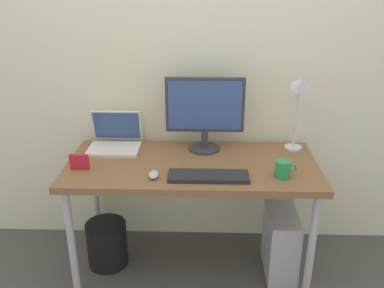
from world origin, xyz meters
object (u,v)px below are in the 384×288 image
at_px(monitor, 205,110).
at_px(computer_tower, 280,243).
at_px(laptop, 115,139).
at_px(photo_frame, 79,162).
at_px(desk, 192,173).
at_px(coffee_mug, 283,169).
at_px(wastebasket, 107,244).
at_px(mouse, 154,175).
at_px(desk_lamp, 299,95).
at_px(keyboard, 208,176).

distance_m(monitor, computer_tower, 0.96).
bearing_deg(laptop, photo_frame, -112.94).
relative_size(desk, laptop, 4.62).
distance_m(desk, coffee_mug, 0.54).
xyz_separation_m(monitor, laptop, (-0.57, 0.02, -0.20)).
xyz_separation_m(photo_frame, wastebasket, (0.08, 0.12, -0.64)).
bearing_deg(mouse, coffee_mug, 2.28).
relative_size(mouse, photo_frame, 0.82).
bearing_deg(desk, computer_tower, -2.73).
bearing_deg(desk_lamp, keyboard, -143.51).
relative_size(monitor, photo_frame, 4.39).
height_order(desk, laptop, laptop).
xyz_separation_m(laptop, keyboard, (0.59, -0.42, -0.05)).
xyz_separation_m(desk, desk_lamp, (0.64, 0.21, 0.42)).
bearing_deg(wastebasket, computer_tower, -1.91).
height_order(desk, keyboard, keyboard).
bearing_deg(keyboard, monitor, 93.31).
xyz_separation_m(coffee_mug, computer_tower, (0.06, 0.14, -0.58)).
height_order(mouse, photo_frame, photo_frame).
height_order(photo_frame, wastebasket, photo_frame).
bearing_deg(desk, photo_frame, -170.50).
relative_size(desk_lamp, wastebasket, 1.67).
bearing_deg(monitor, desk, -109.59).
xyz_separation_m(mouse, computer_tower, (0.76, 0.17, -0.55)).
bearing_deg(computer_tower, mouse, -167.39).
relative_size(desk_lamp, mouse, 5.57).
distance_m(desk, mouse, 0.30).
bearing_deg(mouse, desk_lamp, 25.53).
height_order(monitor, computer_tower, monitor).
bearing_deg(desk_lamp, mouse, -154.47).
xyz_separation_m(desk_lamp, photo_frame, (-1.28, -0.31, -0.31)).
height_order(desk_lamp, computer_tower, desk_lamp).
relative_size(coffee_mug, photo_frame, 1.08).
height_order(keyboard, coffee_mug, coffee_mug).
bearing_deg(coffee_mug, desk, 161.36).
bearing_deg(monitor, photo_frame, -156.36).
bearing_deg(photo_frame, keyboard, -6.98).
distance_m(laptop, photo_frame, 0.36).
bearing_deg(keyboard, desk, 116.00).
xyz_separation_m(laptop, photo_frame, (-0.14, -0.33, -0.01)).
height_order(keyboard, computer_tower, keyboard).
relative_size(mouse, wastebasket, 0.30).
xyz_separation_m(computer_tower, wastebasket, (-1.11, 0.04, -0.06)).
height_order(monitor, keyboard, monitor).
relative_size(computer_tower, wastebasket, 1.40).
xyz_separation_m(desk, computer_tower, (0.56, -0.03, -0.47)).
bearing_deg(keyboard, wastebasket, 162.37).
distance_m(monitor, mouse, 0.55).
distance_m(desk_lamp, computer_tower, 0.93).
relative_size(desk, mouse, 16.42).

